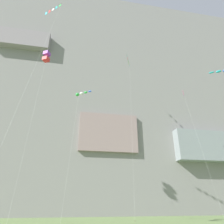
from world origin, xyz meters
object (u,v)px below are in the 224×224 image
(kite_windsock_upper_right, at_px, (81,94))
(kite_box_upper_left, at_px, (46,57))
(kite_banner_upper_mid, at_px, (129,74))
(kite_banner_high_left, at_px, (50,17))
(kite_diamond_mid_center, at_px, (186,102))

(kite_windsock_upper_right, bearing_deg, kite_box_upper_left, 145.14)
(kite_windsock_upper_right, distance_m, kite_box_upper_left, 12.57)
(kite_banner_upper_mid, xyz_separation_m, kite_banner_high_left, (-16.44, -11.08, 1.80))
(kite_banner_upper_mid, bearing_deg, kite_windsock_upper_right, -135.17)
(kite_banner_upper_mid, distance_m, kite_box_upper_left, 18.22)
(kite_windsock_upper_right, xyz_separation_m, kite_banner_high_left, (-5.97, -0.67, 13.76))
(kite_diamond_mid_center, height_order, kite_box_upper_left, kite_box_upper_left)
(kite_windsock_upper_right, bearing_deg, kite_banner_upper_mid, 44.83)
(kite_banner_upper_mid, bearing_deg, kite_box_upper_left, -161.36)
(kite_diamond_mid_center, height_order, kite_banner_high_left, kite_banner_high_left)
(kite_banner_upper_mid, xyz_separation_m, kite_diamond_mid_center, (12.34, -1.23, -6.68))
(kite_banner_upper_mid, height_order, kite_diamond_mid_center, kite_banner_upper_mid)
(kite_windsock_upper_right, bearing_deg, kite_banner_high_left, -173.61)
(kite_banner_upper_mid, distance_m, kite_windsock_upper_right, 19.00)
(kite_diamond_mid_center, relative_size, kite_box_upper_left, 0.92)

